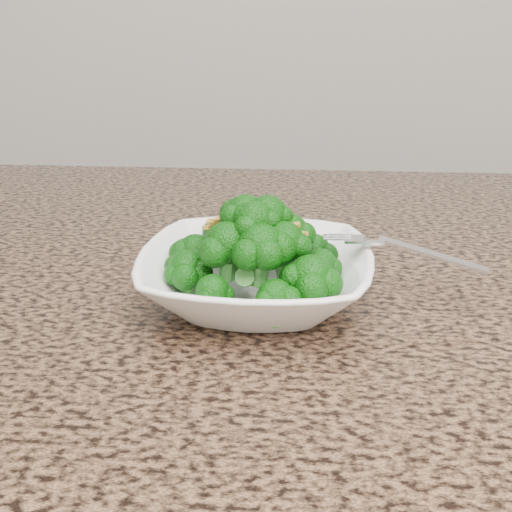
# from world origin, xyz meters

# --- Properties ---
(granite_counter) EXTENTS (1.64, 1.04, 0.03)m
(granite_counter) POSITION_xyz_m (0.00, 0.30, 0.89)
(granite_counter) COLOR brown
(granite_counter) RESTS_ON cabinet
(bowl) EXTENTS (0.23, 0.23, 0.06)m
(bowl) POSITION_xyz_m (-0.07, 0.26, 0.93)
(bowl) COLOR white
(bowl) RESTS_ON granite_counter
(broccoli_pile) EXTENTS (0.20, 0.20, 0.07)m
(broccoli_pile) POSITION_xyz_m (-0.07, 0.26, 0.99)
(broccoli_pile) COLOR #0D5309
(broccoli_pile) RESTS_ON bowl
(garlic_topping) EXTENTS (0.12, 0.12, 0.01)m
(garlic_topping) POSITION_xyz_m (-0.07, 0.26, 1.03)
(garlic_topping) COLOR gold
(garlic_topping) RESTS_ON broccoli_pile
(fork) EXTENTS (0.18, 0.06, 0.01)m
(fork) POSITION_xyz_m (0.05, 0.27, 0.96)
(fork) COLOR silver
(fork) RESTS_ON bowl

